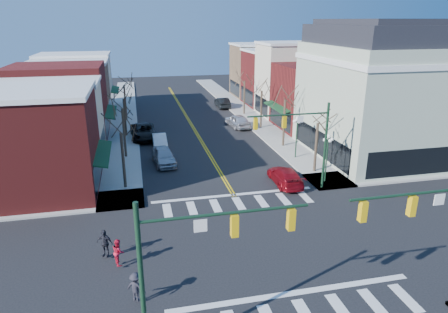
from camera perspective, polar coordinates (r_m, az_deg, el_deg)
ground at (r=25.32m, az=5.79°, el=-12.61°), size 160.00×160.00×0.00m
sidewalk_left at (r=42.48m, az=-14.26°, el=0.33°), size 3.50×70.00×0.15m
sidewalk_right at (r=45.34m, az=8.38°, el=1.90°), size 3.50×70.00×0.15m
bldg_left_brick_a at (r=34.44m, az=-26.25°, el=1.43°), size 10.00×8.50×8.00m
bldg_left_stucco_a at (r=41.82m, az=-23.97°, el=4.22°), size 10.00×7.00×7.50m
bldg_left_brick_b at (r=49.41m, az=-22.43°, el=7.07°), size 10.00×9.00×8.50m
bldg_left_tan at (r=57.49m, az=-21.16°, el=8.37°), size 10.00×7.50×7.80m
bldg_left_stucco_b at (r=65.05m, az=-20.30°, el=9.74°), size 10.00×8.00×8.20m
bldg_right_brick_a at (r=52.21m, az=13.33°, el=8.28°), size 10.00×8.50×8.00m
bldg_right_stucco at (r=59.02m, az=10.13°, el=10.66°), size 10.00×7.00×10.00m
bldg_right_brick_b at (r=66.04m, az=7.57°, el=10.99°), size 10.00×8.00×8.50m
bldg_right_tan at (r=73.50m, az=5.40°, el=12.06°), size 10.00×8.00×9.00m
victorian_corner at (r=42.65m, az=21.39°, el=8.82°), size 12.25×14.25×13.30m
traffic_mast_near_left at (r=15.59m, az=-4.86°, el=-14.16°), size 6.60×0.28×7.20m
traffic_mast_near_right at (r=20.06m, az=28.74°, el=-8.66°), size 6.60×0.28×7.20m
traffic_mast_far_right at (r=31.71m, az=11.41°, el=3.01°), size 6.60×0.28×7.20m
lamppost_corner at (r=34.28m, az=14.55°, el=0.92°), size 0.36×0.36×4.33m
lamppost_midblock at (r=39.91m, az=10.37°, el=3.75°), size 0.36×0.36×4.33m
tree_left_a at (r=33.21m, az=-14.18°, el=-0.69°), size 0.24×0.24×4.76m
tree_left_b at (r=40.81m, az=-14.07°, el=3.18°), size 0.24×0.24×5.04m
tree_left_c at (r=48.63m, az=-13.95°, el=5.39°), size 0.24×0.24×4.55m
tree_left_d at (r=56.42m, az=-13.90°, el=7.40°), size 0.24×0.24×4.90m
tree_right_a at (r=36.68m, az=13.00°, el=1.16°), size 0.24×0.24×4.62m
tree_right_b at (r=43.65m, az=8.57°, el=4.65°), size 0.24×0.24×5.18m
tree_right_c at (r=51.02m, az=5.33°, el=6.65°), size 0.24×0.24×4.83m
tree_right_d at (r=58.51m, az=2.91°, el=8.36°), size 0.24×0.24×4.97m
car_left_near at (r=38.77m, az=-8.59°, el=0.07°), size 2.36×4.90×1.61m
car_left_mid at (r=44.12m, az=-9.17°, el=2.21°), size 1.47×4.18×1.38m
car_left_far at (r=47.56m, az=-11.42°, el=3.49°), size 3.13×6.20×1.68m
car_right_near at (r=34.12m, az=8.73°, el=-2.77°), size 2.15×4.99×1.43m
car_right_mid at (r=51.76m, az=1.97°, el=5.13°), size 2.69×5.25×1.71m
car_right_far at (r=63.72m, az=-0.23°, el=7.71°), size 1.71×4.83×1.59m
pedestrian_red_b at (r=23.69m, az=-14.87°, el=-13.01°), size 0.75×0.87×1.54m
pedestrian_dark_a at (r=24.59m, az=-16.69°, el=-11.74°), size 1.06×0.80×1.68m
pedestrian_dark_b at (r=20.83m, az=-12.47°, el=-17.73°), size 1.15×1.01×1.54m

